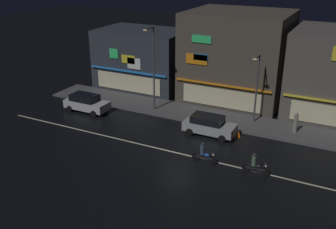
# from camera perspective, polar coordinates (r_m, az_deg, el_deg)

# --- Properties ---
(ground_plane) EXTENTS (140.00, 140.00, 0.00)m
(ground_plane) POSITION_cam_1_polar(r_m,az_deg,el_deg) (29.54, 1.38, -5.69)
(ground_plane) COLOR black
(lane_divider_stripe) EXTENTS (33.18, 0.16, 0.01)m
(lane_divider_stripe) POSITION_cam_1_polar(r_m,az_deg,el_deg) (29.54, 1.38, -5.68)
(lane_divider_stripe) COLOR beige
(lane_divider_stripe) RESTS_ON ground
(sidewalk_far) EXTENTS (34.93, 4.08, 0.14)m
(sidewalk_far) POSITION_cam_1_polar(r_m,az_deg,el_deg) (35.91, 6.67, -0.42)
(sidewalk_far) COLOR #4C4C4F
(sidewalk_far) RESTS_ON ground
(storefront_left_block) EXTENTS (9.87, 8.82, 8.88)m
(storefront_left_block) POSITION_cam_1_polar(r_m,az_deg,el_deg) (40.33, 10.18, 8.47)
(storefront_left_block) COLOR #4C443A
(storefront_left_block) RESTS_ON ground
(storefront_center_block) EXTENTS (9.67, 6.58, 6.42)m
(storefront_center_block) POSITION_cam_1_polar(r_m,az_deg,el_deg) (43.72, -3.72, 8.19)
(storefront_center_block) COLOR #2D333D
(storefront_center_block) RESTS_ON ground
(streetlamp_west) EXTENTS (0.44, 1.64, 7.95)m
(streetlamp_west) POSITION_cam_1_polar(r_m,az_deg,el_deg) (35.87, -2.27, 7.63)
(streetlamp_west) COLOR #47494C
(streetlamp_west) RESTS_ON sidewalk_far
(streetlamp_mid) EXTENTS (0.44, 1.64, 6.16)m
(streetlamp_mid) POSITION_cam_1_polar(r_m,az_deg,el_deg) (34.02, 12.88, 4.61)
(streetlamp_mid) COLOR #47494C
(streetlamp_mid) RESTS_ON sidewalk_far
(pedestrian_on_sidewalk) EXTENTS (0.34, 0.34, 1.79)m
(pedestrian_on_sidewalk) POSITION_cam_1_polar(r_m,az_deg,el_deg) (33.92, 18.27, -1.20)
(pedestrian_on_sidewalk) COLOR gray
(pedestrian_on_sidewalk) RESTS_ON sidewalk_far
(parked_car_near_kerb) EXTENTS (4.30, 1.98, 1.67)m
(parked_car_near_kerb) POSITION_cam_1_polar(r_m,az_deg,el_deg) (37.78, -11.93, 1.71)
(parked_car_near_kerb) COLOR silver
(parked_car_near_kerb) RESTS_ON ground
(parked_car_trailing) EXTENTS (4.30, 1.98, 1.67)m
(parked_car_trailing) POSITION_cam_1_polar(r_m,az_deg,el_deg) (32.27, 6.06, -1.56)
(parked_car_trailing) COLOR #9EA0A5
(parked_car_trailing) RESTS_ON ground
(motorcycle_lead) EXTENTS (1.90, 0.60, 1.52)m
(motorcycle_lead) POSITION_cam_1_polar(r_m,az_deg,el_deg) (28.15, 5.25, -5.84)
(motorcycle_lead) COLOR black
(motorcycle_lead) RESTS_ON ground
(motorcycle_opposite_lane) EXTENTS (1.90, 0.60, 1.52)m
(motorcycle_opposite_lane) POSITION_cam_1_polar(r_m,az_deg,el_deg) (27.29, 12.68, -7.31)
(motorcycle_opposite_lane) COLOR black
(motorcycle_opposite_lane) RESTS_ON ground
(traffic_cone) EXTENTS (0.36, 0.36, 0.55)m
(traffic_cone) POSITION_cam_1_polar(r_m,az_deg,el_deg) (32.42, 10.35, -2.86)
(traffic_cone) COLOR orange
(traffic_cone) RESTS_ON ground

